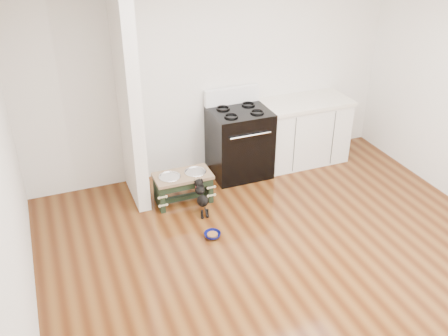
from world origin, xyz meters
The scene contains 8 objects.
ground centered at (0.00, 0.00, 0.00)m, with size 5.00×5.00×0.00m, color #411E0B.
room_shell centered at (0.00, 0.00, 1.62)m, with size 5.00×5.00×5.00m.
partition_wall centered at (-1.18, 2.10, 1.35)m, with size 0.15×0.80×2.70m, color silver.
oven_range centered at (0.25, 2.16, 0.48)m, with size 0.76×0.69×1.14m.
cabinet_run centered at (1.23, 2.18, 0.45)m, with size 1.24×0.64×0.91m.
dog_feeder centered at (-0.67, 1.74, 0.27)m, with size 0.70×0.37×0.40m.
puppy centered at (-0.55, 1.42, 0.23)m, with size 0.12×0.36×0.43m.
floor_bowl centered at (-0.60, 0.91, 0.03)m, with size 0.22×0.22×0.06m.
Camera 1 is at (-2.13, -3.33, 3.40)m, focal length 40.00 mm.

